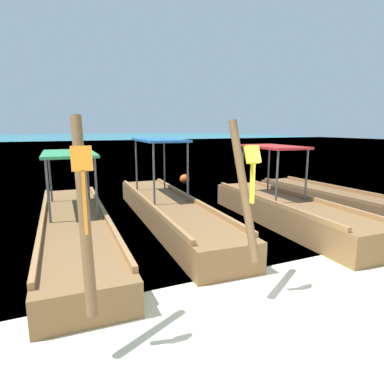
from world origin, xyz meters
TOP-DOWN VIEW (x-y plane):
  - ground at (0.00, 0.00)m, footprint 120.00×120.00m
  - sea_water at (0.00, 62.04)m, footprint 120.00×120.00m
  - longtail_boat_orange_ribbon at (-2.38, 4.83)m, footprint 1.59×7.47m
  - longtail_boat_yellow_ribbon at (-0.10, 5.21)m, footprint 1.58×7.50m
  - longtail_boat_red_ribbon at (2.53, 3.93)m, footprint 1.53×5.80m
  - longtail_boat_violet_ribbon at (5.07, 5.11)m, footprint 1.22×5.45m
  - mooring_buoy_near at (2.51, 10.41)m, footprint 0.41×0.41m

SIDE VIEW (x-z plane):
  - ground at x=0.00m, z-range 0.00..0.00m
  - sea_water at x=0.00m, z-range 0.00..0.00m
  - mooring_buoy_near at x=2.51m, z-range 0.00..0.42m
  - longtail_boat_violet_ribbon at x=5.07m, z-range -1.13..1.64m
  - longtail_boat_orange_ribbon at x=-2.38m, z-range -0.95..1.58m
  - longtail_boat_yellow_ribbon at x=-0.10m, z-range -0.91..1.60m
  - longtail_boat_red_ribbon at x=2.53m, z-range -0.82..1.55m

